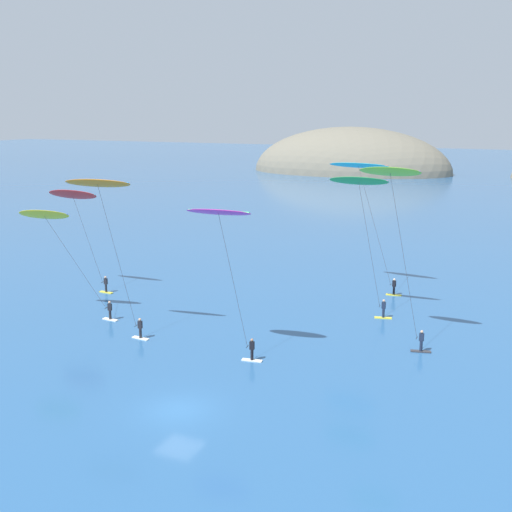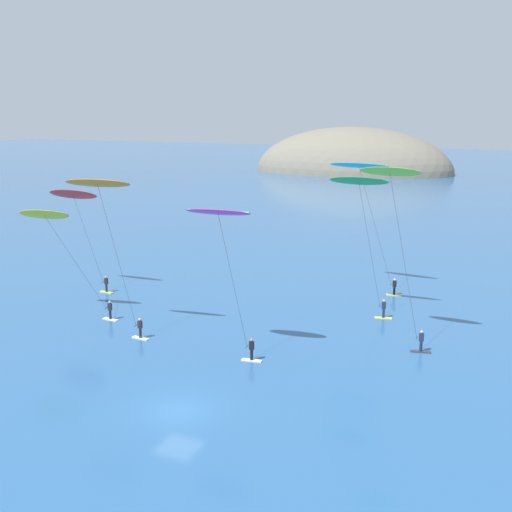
{
  "view_description": "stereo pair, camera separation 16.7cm",
  "coord_description": "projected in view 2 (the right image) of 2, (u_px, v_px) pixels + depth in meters",
  "views": [
    {
      "loc": [
        19.28,
        -30.59,
        17.67
      ],
      "look_at": [
        -2.68,
        17.0,
        5.86
      ],
      "focal_mm": 45.0,
      "sensor_mm": 36.0,
      "label": 1
    },
    {
      "loc": [
        19.43,
        -30.52,
        17.67
      ],
      "look_at": [
        -2.68,
        17.0,
        5.86
      ],
      "focal_mm": 45.0,
      "sensor_mm": 36.0,
      "label": 2
    }
  ],
  "objects": [
    {
      "name": "kitesurfer_green",
      "position": [
        361.0,
        192.0,
        54.62
      ],
      "size": [
        5.98,
        1.42,
        12.39
      ],
      "color": "yellow",
      "rests_on": "ground"
    },
    {
      "name": "headland_island",
      "position": [
        504.0,
        177.0,
        176.74
      ],
      "size": [
        142.85,
        46.37,
        26.8
      ],
      "color": "#6B6656",
      "rests_on": "ground"
    },
    {
      "name": "kitesurfer_yellow",
      "position": [
        49.0,
        222.0,
        54.99
      ],
      "size": [
        8.74,
        2.69,
        9.64
      ],
      "color": "silver",
      "rests_on": "ground"
    },
    {
      "name": "kitesurfer_red",
      "position": [
        75.0,
        200.0,
        63.29
      ],
      "size": [
        6.96,
        1.76,
        10.31
      ],
      "color": "yellow",
      "rests_on": "ground"
    },
    {
      "name": "kitesurfer_magenta",
      "position": [
        221.0,
        223.0,
        45.03
      ],
      "size": [
        5.72,
        2.22,
        11.18
      ],
      "color": "silver",
      "rests_on": "ground"
    },
    {
      "name": "kitesurfer_lime",
      "position": [
        393.0,
        186.0,
        46.7
      ],
      "size": [
        6.03,
        1.64,
        13.89
      ],
      "color": "#2D2D33",
      "rests_on": "ground"
    },
    {
      "name": "kitesurfer_orange",
      "position": [
        101.0,
        196.0,
        49.43
      ],
      "size": [
        6.71,
        1.9,
        12.74
      ],
      "color": "silver",
      "rests_on": "ground"
    },
    {
      "name": "ground_plane",
      "position": [
        178.0,
        410.0,
        38.87
      ],
      "size": [
        600.0,
        600.0,
        0.0
      ],
      "primitive_type": "plane",
      "color": "#285689"
    },
    {
      "name": "kitesurfer_cyan",
      "position": [
        362.0,
        174.0,
        62.46
      ],
      "size": [
        8.0,
        1.88,
        12.93
      ],
      "color": "yellow",
      "rests_on": "ground"
    }
  ]
}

